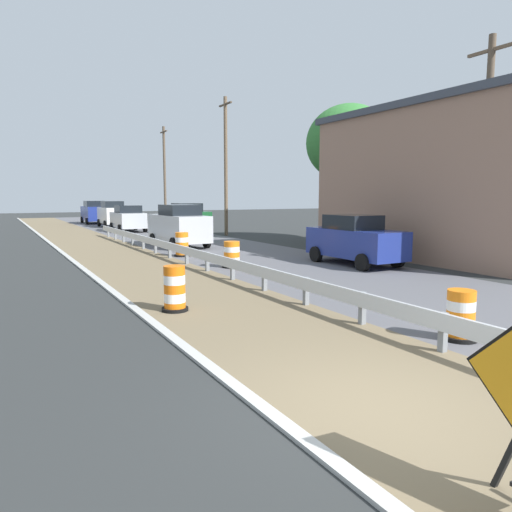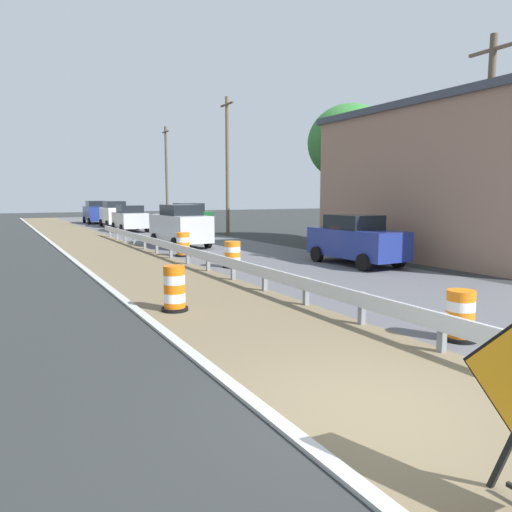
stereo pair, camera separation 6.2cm
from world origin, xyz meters
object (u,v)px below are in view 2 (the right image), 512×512
(traffic_barrel_nearest, at_px, (460,318))
(car_lead_far_lane, at_px, (180,226))
(utility_pole_mid, at_px, (227,165))
(car_trailing_far_lane, at_px, (96,212))
(utility_pole_near, at_px, (487,152))
(car_trailing_near_lane, at_px, (116,211))
(car_distant_a, at_px, (356,240))
(car_distant_b, at_px, (130,218))
(car_lead_near_lane, at_px, (114,214))
(car_mid_far_lane, at_px, (189,219))
(traffic_barrel_far, at_px, (183,246))
(utility_pole_far, at_px, (167,174))
(traffic_barrel_close, at_px, (174,291))
(traffic_barrel_mid, at_px, (233,256))

(traffic_barrel_nearest, height_order, car_lead_far_lane, car_lead_far_lane)
(traffic_barrel_nearest, relative_size, utility_pole_mid, 0.10)
(car_lead_far_lane, distance_m, car_trailing_far_lane, 24.38)
(utility_pole_near, bearing_deg, car_trailing_near_lane, 93.42)
(car_distant_a, relative_size, car_distant_b, 0.98)
(traffic_barrel_nearest, xyz_separation_m, utility_pole_near, (7.42, 4.92, 3.76))
(car_lead_far_lane, bearing_deg, car_lead_near_lane, -3.34)
(car_mid_far_lane, height_order, car_distant_b, car_mid_far_lane)
(traffic_barrel_far, height_order, utility_pole_near, utility_pole_near)
(car_lead_far_lane, relative_size, car_distant_a, 1.11)
(utility_pole_near, bearing_deg, car_mid_far_lane, 97.74)
(traffic_barrel_far, distance_m, car_trailing_far_lane, 28.50)
(car_trailing_near_lane, distance_m, utility_pole_far, 12.00)
(traffic_barrel_close, relative_size, car_mid_far_lane, 0.25)
(traffic_barrel_close, xyz_separation_m, car_distant_a, (8.81, 3.82, 0.50))
(utility_pole_near, height_order, utility_pole_mid, utility_pole_mid)
(utility_pole_near, bearing_deg, car_lead_near_lane, 100.10)
(traffic_barrel_close, height_order, car_trailing_near_lane, car_trailing_near_lane)
(traffic_barrel_far, xyz_separation_m, utility_pole_far, (7.31, 24.07, 4.28))
(traffic_barrel_close, relative_size, car_distant_b, 0.25)
(utility_pole_mid, bearing_deg, car_mid_far_lane, 132.60)
(utility_pole_mid, bearing_deg, traffic_barrel_nearest, -105.41)
(car_mid_far_lane, bearing_deg, car_distant_b, -148.37)
(utility_pole_near, bearing_deg, traffic_barrel_close, -179.44)
(car_lead_far_lane, bearing_deg, utility_pole_mid, -47.10)
(traffic_barrel_nearest, bearing_deg, traffic_barrel_mid, 88.32)
(traffic_barrel_nearest, distance_m, car_distant_a, 9.93)
(traffic_barrel_close, distance_m, utility_pole_mid, 22.05)
(traffic_barrel_far, bearing_deg, utility_pole_far, 73.10)
(traffic_barrel_close, distance_m, car_trailing_near_lane, 45.64)
(utility_pole_mid, bearing_deg, traffic_barrel_far, -125.67)
(car_distant_a, xyz_separation_m, utility_pole_near, (2.52, -3.71, 3.21))
(car_distant_a, bearing_deg, utility_pole_far, 175.52)
(car_distant_b, distance_m, utility_pole_mid, 9.40)
(traffic_barrel_mid, distance_m, utility_pole_near, 9.67)
(car_trailing_near_lane, bearing_deg, utility_pole_far, 13.25)
(utility_pole_near, distance_m, utility_pole_far, 33.55)
(car_mid_far_lane, bearing_deg, car_lead_near_lane, -165.43)
(car_trailing_near_lane, bearing_deg, car_distant_b, -8.49)
(traffic_barrel_nearest, bearing_deg, utility_pole_near, 33.54)
(traffic_barrel_nearest, distance_m, car_trailing_far_lane, 42.87)
(traffic_barrel_mid, bearing_deg, traffic_barrel_close, -127.59)
(car_mid_far_lane, relative_size, car_distant_b, 0.99)
(car_trailing_near_lane, relative_size, car_mid_far_lane, 1.06)
(utility_pole_near, distance_m, utility_pole_mid, 18.84)
(car_mid_far_lane, distance_m, car_trailing_far_lane, 17.28)
(car_lead_near_lane, relative_size, car_lead_far_lane, 0.86)
(utility_pole_mid, distance_m, utility_pole_far, 14.75)
(traffic_barrel_close, relative_size, car_lead_near_lane, 0.26)
(traffic_barrel_close, xyz_separation_m, car_distant_b, (5.49, 25.94, 0.51))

